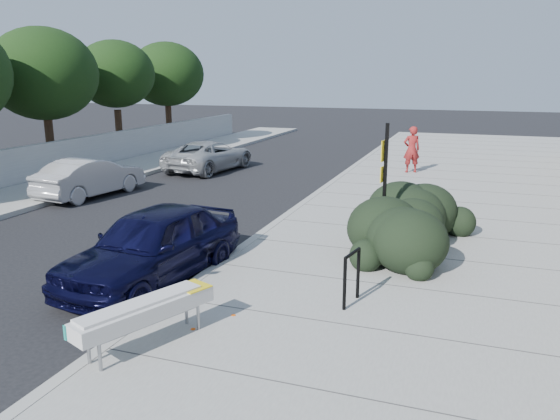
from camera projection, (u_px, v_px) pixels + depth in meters
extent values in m
plane|color=black|center=(219.00, 270.00, 11.93)|extent=(120.00, 120.00, 0.00)
cube|color=gray|center=(488.00, 231.00, 14.66)|extent=(11.20, 50.00, 0.15)
cube|color=gray|center=(40.00, 192.00, 19.58)|extent=(3.00, 50.00, 0.15)
cube|color=#9E9E99|center=(291.00, 213.00, 16.49)|extent=(0.22, 50.00, 0.17)
cube|color=#9E9E99|center=(75.00, 194.00, 19.09)|extent=(0.22, 50.00, 0.17)
cube|color=#9E9E99|center=(2.00, 171.00, 19.97)|extent=(0.30, 40.00, 1.50)
cylinder|color=#332114|center=(50.00, 144.00, 23.95)|extent=(0.36, 0.36, 2.40)
ellipsoid|color=black|center=(43.00, 74.00, 23.22)|extent=(4.60, 4.60, 3.91)
cylinder|color=#332114|center=(119.00, 133.00, 28.52)|extent=(0.36, 0.36, 2.40)
ellipsoid|color=black|center=(115.00, 74.00, 27.80)|extent=(4.00, 4.00, 3.40)
cylinder|color=#332114|center=(169.00, 125.00, 33.09)|extent=(0.36, 0.36, 2.40)
ellipsoid|color=black|center=(167.00, 74.00, 32.37)|extent=(4.40, 4.40, 3.74)
cylinder|color=gray|center=(89.00, 349.00, 7.74)|extent=(0.05, 0.05, 0.44)
cylinder|color=gray|center=(100.00, 357.00, 7.54)|extent=(0.05, 0.05, 0.44)
cylinder|color=gray|center=(186.00, 311.00, 9.00)|extent=(0.05, 0.05, 0.44)
cylinder|color=gray|center=(198.00, 316.00, 8.80)|extent=(0.05, 0.05, 0.44)
cylinder|color=gray|center=(140.00, 318.00, 8.32)|extent=(0.71, 1.63, 0.04)
cylinder|color=gray|center=(152.00, 324.00, 8.12)|extent=(0.71, 1.63, 0.04)
cube|color=#B2B2B2|center=(146.00, 311.00, 8.19)|extent=(1.30, 2.29, 0.24)
cube|color=yellow|center=(193.00, 286.00, 8.81)|extent=(0.61, 0.60, 0.02)
cube|color=teal|center=(73.00, 330.00, 7.58)|extent=(0.15, 0.26, 0.22)
cylinder|color=black|center=(345.00, 284.00, 9.46)|extent=(0.06, 0.06, 0.95)
cylinder|color=black|center=(358.00, 273.00, 9.98)|extent=(0.06, 0.06, 0.95)
cylinder|color=black|center=(352.00, 253.00, 9.61)|extent=(0.17, 0.61, 0.06)
cube|color=black|center=(385.00, 188.00, 12.50)|extent=(0.08, 0.08, 2.97)
cube|color=yellow|center=(384.00, 151.00, 12.32)|extent=(0.08, 0.34, 0.48)
cube|color=yellow|center=(383.00, 174.00, 12.45)|extent=(0.07, 0.32, 0.37)
ellipsoid|color=black|center=(420.00, 218.00, 12.70)|extent=(3.51, 4.55, 1.53)
imported|color=black|center=(153.00, 245.00, 11.14)|extent=(2.33, 4.74, 1.56)
imported|color=#A2A2A7|center=(91.00, 177.00, 19.06)|extent=(1.94, 4.27, 1.36)
imported|color=#A7A9AD|center=(210.00, 156.00, 24.25)|extent=(2.76, 5.02, 1.33)
imported|color=maroon|center=(412.00, 149.00, 22.86)|extent=(0.83, 0.70, 1.94)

